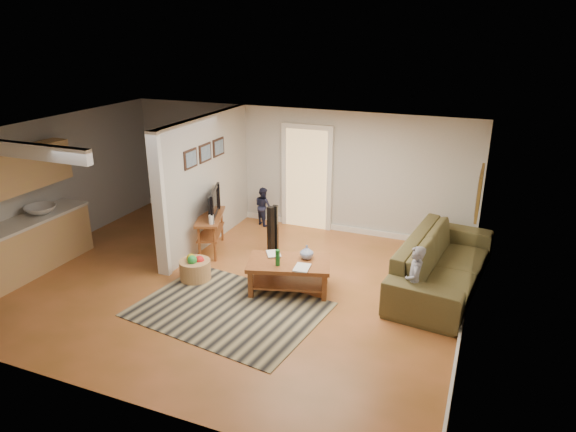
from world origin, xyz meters
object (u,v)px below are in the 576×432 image
(child, at_px, (411,316))
(toddler, at_px, (264,224))
(coffee_table, at_px, (290,267))
(tv_console, at_px, (211,219))
(speaker_right, at_px, (275,230))
(toy_basket, at_px, (195,269))
(speaker_left, at_px, (271,233))
(sofa, at_px, (440,286))

(child, xyz_separation_m, toddler, (-3.60, 2.59, 0.00))
(coffee_table, height_order, child, coffee_table)
(tv_console, height_order, speaker_right, tv_console)
(child, bearing_deg, coffee_table, -101.72)
(tv_console, xyz_separation_m, toy_basket, (0.34, -1.15, -0.45))
(coffee_table, bearing_deg, speaker_left, 127.91)
(tv_console, relative_size, child, 1.07)
(toddler, bearing_deg, tv_console, 109.38)
(speaker_right, distance_m, toy_basket, 1.72)
(speaker_right, height_order, child, speaker_right)
(speaker_left, height_order, toy_basket, speaker_left)
(child, height_order, toddler, child)
(child, distance_m, toddler, 4.44)
(speaker_left, distance_m, toddler, 1.79)
(speaker_right, xyz_separation_m, toddler, (-0.85, 1.30, -0.48))
(sofa, distance_m, toy_basket, 4.12)
(tv_console, distance_m, speaker_left, 1.19)
(toy_basket, xyz_separation_m, toddler, (0.00, 2.77, -0.19))
(child, bearing_deg, tv_console, -113.27)
(coffee_table, distance_m, toy_basket, 1.67)
(coffee_table, height_order, toddler, coffee_table)
(speaker_right, bearing_deg, toddler, 116.12)
(toy_basket, bearing_deg, speaker_right, 60.13)
(coffee_table, distance_m, child, 2.01)
(toy_basket, bearing_deg, coffee_table, 9.06)
(sofa, height_order, toy_basket, toy_basket)
(sofa, bearing_deg, speaker_right, 93.58)
(coffee_table, bearing_deg, tv_console, 155.61)
(tv_console, height_order, toddler, tv_console)
(child, bearing_deg, speaker_right, -124.54)
(coffee_table, xyz_separation_m, child, (1.97, -0.08, -0.40))
(sofa, distance_m, coffee_table, 2.53)
(sofa, relative_size, speaker_left, 2.93)
(toy_basket, height_order, child, child)
(coffee_table, relative_size, toy_basket, 2.82)
(sofa, bearing_deg, toddler, 76.12)
(sofa, bearing_deg, speaker_left, 97.33)
(speaker_right, bearing_deg, sofa, -10.11)
(coffee_table, xyz_separation_m, tv_console, (-1.97, 0.89, 0.24))
(coffee_table, bearing_deg, speaker_right, 122.95)
(toddler, bearing_deg, coffee_table, 154.10)
(coffee_table, relative_size, tv_console, 1.23)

